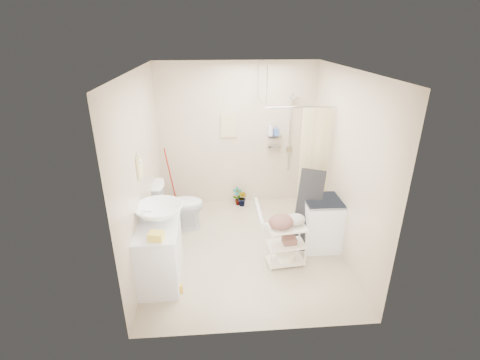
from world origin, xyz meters
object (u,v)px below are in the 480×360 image
(vanity, at_px, (160,252))
(toilet, at_px, (178,205))
(laundry_rack, at_px, (286,242))
(washing_machine, at_px, (321,223))

(vanity, distance_m, toilet, 1.31)
(toilet, xyz_separation_m, laundry_rack, (1.58, -1.11, -0.06))
(toilet, height_order, laundry_rack, toilet)
(washing_machine, bearing_deg, vanity, -164.53)
(toilet, bearing_deg, laundry_rack, -126.18)
(vanity, distance_m, laundry_rack, 1.71)
(washing_machine, bearing_deg, laundry_rack, -145.82)
(vanity, height_order, toilet, same)
(washing_machine, height_order, laundry_rack, washing_machine)
(washing_machine, xyz_separation_m, laundry_rack, (-0.60, -0.40, -0.04))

